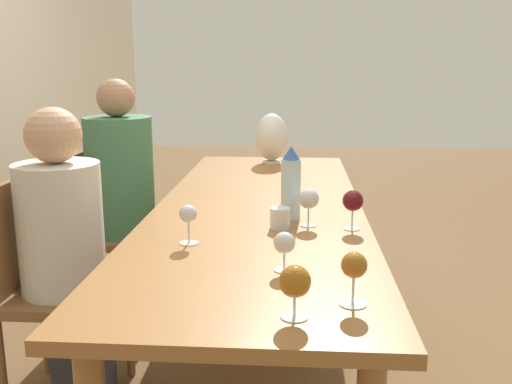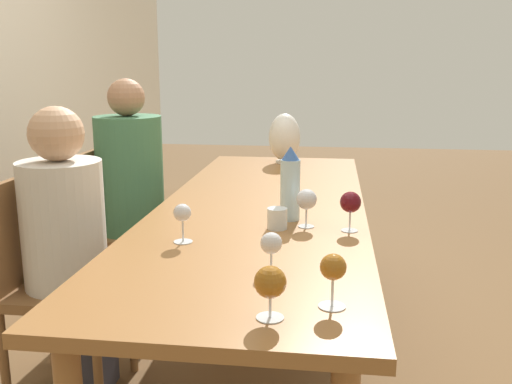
{
  "view_description": "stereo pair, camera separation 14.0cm",
  "coord_description": "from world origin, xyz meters",
  "px_view_note": "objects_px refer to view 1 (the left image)",
  "views": [
    {
      "loc": [
        -2.41,
        -0.15,
        1.36
      ],
      "look_at": [
        -0.19,
        0.0,
        0.85
      ],
      "focal_mm": 40.0,
      "sensor_mm": 36.0,
      "label": 1
    },
    {
      "loc": [
        -2.4,
        -0.29,
        1.36
      ],
      "look_at": [
        -0.19,
        0.0,
        0.85
      ],
      "focal_mm": 40.0,
      "sensor_mm": 36.0,
      "label": 2
    }
  ],
  "objects_px": {
    "wine_glass_1": "(354,267)",
    "chair_near": "(48,283)",
    "chair_far": "(110,228)",
    "person_near": "(66,248)",
    "water_bottle": "(291,184)",
    "person_far": "(123,195)",
    "wine_glass_3": "(295,283)",
    "vase": "(272,137)",
    "wine_glass_4": "(353,202)",
    "wine_glass_5": "(284,244)",
    "wine_glass_0": "(188,216)",
    "water_tumbler": "(280,218)",
    "wine_glass_2": "(309,199)"
  },
  "relations": [
    {
      "from": "vase",
      "to": "wine_glass_1",
      "type": "relative_size",
      "value": 2.16
    },
    {
      "from": "water_tumbler",
      "to": "wine_glass_2",
      "type": "height_order",
      "value": "wine_glass_2"
    },
    {
      "from": "vase",
      "to": "person_far",
      "type": "relative_size",
      "value": 0.24
    },
    {
      "from": "wine_glass_5",
      "to": "wine_glass_4",
      "type": "bearing_deg",
      "value": -28.31
    },
    {
      "from": "wine_glass_4",
      "to": "wine_glass_5",
      "type": "height_order",
      "value": "wine_glass_4"
    },
    {
      "from": "chair_near",
      "to": "person_near",
      "type": "distance_m",
      "value": 0.17
    },
    {
      "from": "vase",
      "to": "wine_glass_5",
      "type": "xyz_separation_m",
      "value": [
        -1.88,
        -0.12,
        -0.07
      ]
    },
    {
      "from": "chair_far",
      "to": "water_tumbler",
      "type": "bearing_deg",
      "value": -130.22
    },
    {
      "from": "wine_glass_0",
      "to": "wine_glass_1",
      "type": "relative_size",
      "value": 0.97
    },
    {
      "from": "wine_glass_5",
      "to": "chair_near",
      "type": "xyz_separation_m",
      "value": [
        0.45,
        0.94,
        -0.33
      ]
    },
    {
      "from": "water_bottle",
      "to": "person_far",
      "type": "bearing_deg",
      "value": 53.64
    },
    {
      "from": "vase",
      "to": "person_far",
      "type": "height_order",
      "value": "person_far"
    },
    {
      "from": "chair_far",
      "to": "person_near",
      "type": "xyz_separation_m",
      "value": [
        -0.77,
        -0.08,
        0.15
      ]
    },
    {
      "from": "wine_glass_1",
      "to": "wine_glass_2",
      "type": "xyz_separation_m",
      "value": [
        0.72,
        0.1,
        0.0
      ]
    },
    {
      "from": "chair_near",
      "to": "person_near",
      "type": "height_order",
      "value": "person_near"
    },
    {
      "from": "wine_glass_4",
      "to": "chair_near",
      "type": "distance_m",
      "value": 1.24
    },
    {
      "from": "wine_glass_4",
      "to": "wine_glass_5",
      "type": "distance_m",
      "value": 0.51
    },
    {
      "from": "wine_glass_0",
      "to": "wine_glass_4",
      "type": "relative_size",
      "value": 0.92
    },
    {
      "from": "wine_glass_0",
      "to": "wine_glass_4",
      "type": "bearing_deg",
      "value": -69.78
    },
    {
      "from": "wine_glass_1",
      "to": "wine_glass_4",
      "type": "bearing_deg",
      "value": -5.18
    },
    {
      "from": "water_bottle",
      "to": "chair_near",
      "type": "height_order",
      "value": "water_bottle"
    },
    {
      "from": "wine_glass_1",
      "to": "chair_near",
      "type": "relative_size",
      "value": 0.16
    },
    {
      "from": "chair_far",
      "to": "chair_near",
      "type": "bearing_deg",
      "value": 180.0
    },
    {
      "from": "vase",
      "to": "chair_near",
      "type": "height_order",
      "value": "vase"
    },
    {
      "from": "chair_far",
      "to": "person_far",
      "type": "distance_m",
      "value": 0.2
    },
    {
      "from": "water_bottle",
      "to": "wine_glass_4",
      "type": "bearing_deg",
      "value": -118.91
    },
    {
      "from": "vase",
      "to": "wine_glass_5",
      "type": "bearing_deg",
      "value": -176.38
    },
    {
      "from": "wine_glass_2",
      "to": "chair_near",
      "type": "height_order",
      "value": "chair_near"
    },
    {
      "from": "water_tumbler",
      "to": "person_near",
      "type": "height_order",
      "value": "person_near"
    },
    {
      "from": "wine_glass_3",
      "to": "chair_far",
      "type": "height_order",
      "value": "chair_far"
    },
    {
      "from": "water_bottle",
      "to": "vase",
      "type": "height_order",
      "value": "vase"
    },
    {
      "from": "water_tumbler",
      "to": "wine_glass_0",
      "type": "height_order",
      "value": "wine_glass_0"
    },
    {
      "from": "wine_glass_1",
      "to": "person_far",
      "type": "bearing_deg",
      "value": 35.61
    },
    {
      "from": "wine_glass_1",
      "to": "chair_near",
      "type": "xyz_separation_m",
      "value": [
        0.69,
        1.12,
        -0.35
      ]
    },
    {
      "from": "wine_glass_2",
      "to": "wine_glass_0",
      "type": "bearing_deg",
      "value": 120.7
    },
    {
      "from": "water_bottle",
      "to": "wine_glass_5",
      "type": "height_order",
      "value": "water_bottle"
    },
    {
      "from": "water_tumbler",
      "to": "wine_glass_4",
      "type": "bearing_deg",
      "value": -88.8
    },
    {
      "from": "chair_near",
      "to": "person_near",
      "type": "xyz_separation_m",
      "value": [
        0.0,
        -0.08,
        0.15
      ]
    },
    {
      "from": "wine_glass_0",
      "to": "wine_glass_3",
      "type": "bearing_deg",
      "value": -146.97
    },
    {
      "from": "water_bottle",
      "to": "chair_far",
      "type": "bearing_deg",
      "value": 56.05
    },
    {
      "from": "person_far",
      "to": "wine_glass_3",
      "type": "bearing_deg",
      "value": -149.92
    },
    {
      "from": "water_tumbler",
      "to": "wine_glass_3",
      "type": "distance_m",
      "value": 0.77
    },
    {
      "from": "wine_glass_3",
      "to": "wine_glass_4",
      "type": "distance_m",
      "value": 0.8
    },
    {
      "from": "water_tumbler",
      "to": "wine_glass_2",
      "type": "bearing_deg",
      "value": -69.7
    },
    {
      "from": "wine_glass_1",
      "to": "chair_far",
      "type": "bearing_deg",
      "value": 37.67
    },
    {
      "from": "wine_glass_0",
      "to": "wine_glass_3",
      "type": "height_order",
      "value": "wine_glass_0"
    },
    {
      "from": "vase",
      "to": "wine_glass_1",
      "type": "distance_m",
      "value": 2.13
    },
    {
      "from": "person_far",
      "to": "vase",
      "type": "bearing_deg",
      "value": -48.57
    },
    {
      "from": "wine_glass_5",
      "to": "water_bottle",
      "type": "bearing_deg",
      "value": -1.22
    },
    {
      "from": "wine_glass_5",
      "to": "person_far",
      "type": "distance_m",
      "value": 1.5
    }
  ]
}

